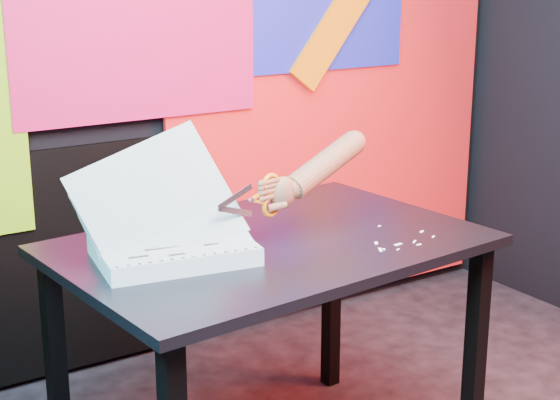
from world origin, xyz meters
TOP-DOWN VIEW (x-y plane):
  - room at (0.00, 0.00)m, footprint 3.01×3.01m
  - backdrop at (0.06, 1.46)m, footprint 2.88×0.05m
  - work_table at (-0.29, 0.51)m, footprint 1.23×0.87m
  - printout_stack at (-0.59, 0.52)m, footprint 0.47×0.35m
  - scissors at (-0.32, 0.48)m, footprint 0.22×0.05m
  - hand_forearm at (-0.12, 0.52)m, footprint 0.40×0.12m
  - paper_clippings at (0.00, 0.30)m, footprint 0.23×0.20m

SIDE VIEW (x-z plane):
  - work_table at x=-0.29m, z-range 0.28..1.03m
  - paper_clippings at x=0.00m, z-range 0.75..0.75m
  - printout_stack at x=-0.59m, z-range 0.60..0.97m
  - scissors at x=-0.32m, z-range 0.83..0.95m
  - hand_forearm at x=-0.12m, z-range 0.84..1.03m
  - backdrop at x=0.06m, z-range -0.08..2.00m
  - room at x=0.00m, z-range 0.00..2.71m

